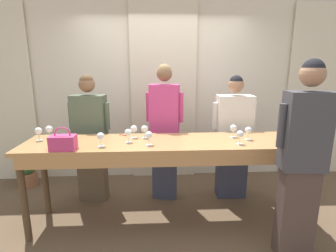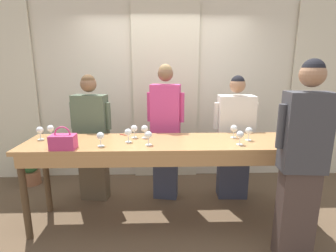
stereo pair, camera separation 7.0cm
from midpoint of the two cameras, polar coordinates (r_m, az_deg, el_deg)
name	(u,v)px [view 1 (the left image)]	position (r m, az deg, el deg)	size (l,w,h in m)	color
ground_plane	(168,221)	(3.25, -0.58, -19.96)	(18.00, 18.00, 0.00)	brown
wall_back	(163,90)	(4.12, -1.51, 7.94)	(12.00, 0.06, 2.80)	beige
curtain_panel_center	(164,94)	(4.06, -1.48, 7.07)	(1.00, 0.03, 2.69)	beige
curtain_panel_right	(318,93)	(4.81, 29.50, 6.34)	(1.00, 0.03, 2.69)	beige
tasting_bar	(168,151)	(2.84, -0.60, -5.41)	(3.08, 0.67, 0.97)	#B27F4C
wine_bottle	(297,126)	(3.32, 25.69, 0.01)	(0.09, 0.09, 0.33)	black
handbag	(63,142)	(2.73, -22.56, -3.28)	(0.24, 0.14, 0.23)	#C63870
wine_glass_front_left	(240,135)	(2.79, 14.73, -1.81)	(0.08, 0.08, 0.15)	white
wine_glass_front_mid	(284,131)	(3.10, 23.28, -0.96)	(0.08, 0.08, 0.15)	white
wine_glass_front_right	(248,131)	(2.98, 16.43, -0.96)	(0.08, 0.08, 0.15)	white
wine_glass_center_left	(144,129)	(2.94, -5.84, -0.70)	(0.08, 0.08, 0.15)	white
wine_glass_center_mid	(38,131)	(3.17, -26.95, -1.03)	(0.08, 0.08, 0.15)	white
wine_glass_center_right	(128,133)	(2.80, -9.36, -1.49)	(0.08, 0.08, 0.15)	white
wine_glass_back_left	(49,129)	(3.21, -25.03, -0.69)	(0.08, 0.08, 0.15)	white
wine_glass_back_mid	(101,137)	(2.71, -15.18, -2.28)	(0.08, 0.08, 0.15)	white
wine_glass_back_right	(233,128)	(3.04, 13.40, -0.50)	(0.08, 0.08, 0.15)	white
wine_glass_near_host	(149,135)	(2.67, -4.93, -2.04)	(0.08, 0.08, 0.15)	white
wine_glass_by_bottle	(134,129)	(2.96, -8.11, -0.65)	(0.08, 0.08, 0.15)	white
pen	(124,135)	(3.10, -10.30, -1.97)	(0.11, 0.07, 0.01)	maroon
guest_olive_jacket	(90,138)	(3.53, -17.07, -2.48)	(0.54, 0.26, 1.66)	brown
guest_pink_top	(165,131)	(3.41, -1.34, -1.09)	(0.49, 0.27, 1.79)	#383D51
guest_cream_sweater	(233,138)	(3.58, 13.42, -2.55)	(0.57, 0.28, 1.65)	#383D51
host_pouring	(302,160)	(2.59, 26.47, -6.56)	(0.49, 0.24, 1.83)	#473833
potted_plant	(27,167)	(4.48, -28.80, -7.77)	(0.28, 0.28, 0.58)	#935B3D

